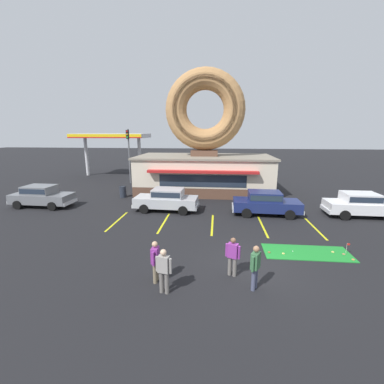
% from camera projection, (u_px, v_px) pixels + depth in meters
% --- Properties ---
extents(ground_plane, '(160.00, 160.00, 0.00)m').
position_uv_depth(ground_plane, '(254.00, 268.00, 10.58)').
color(ground_plane, black).
extents(donut_shop_building, '(12.30, 6.75, 10.96)m').
position_uv_depth(donut_shop_building, '(204.00, 152.00, 23.51)').
color(donut_shop_building, brown).
rests_on(donut_shop_building, ground).
extents(putting_mat, '(3.91, 1.58, 0.03)m').
position_uv_depth(putting_mat, '(307.00, 253.00, 11.92)').
color(putting_mat, '#1E842D').
rests_on(putting_mat, ground).
extents(mini_donut_near_left, '(0.13, 0.13, 0.04)m').
position_uv_depth(mini_donut_near_left, '(283.00, 254.00, 11.75)').
color(mini_donut_near_left, '#E5C666').
rests_on(mini_donut_near_left, putting_mat).
extents(mini_donut_near_right, '(0.13, 0.13, 0.04)m').
position_uv_depth(mini_donut_near_right, '(333.00, 252.00, 11.91)').
color(mini_donut_near_right, '#E5C666').
rests_on(mini_donut_near_right, putting_mat).
extents(mini_donut_mid_left, '(0.13, 0.13, 0.04)m').
position_uv_depth(mini_donut_mid_left, '(353.00, 260.00, 11.19)').
color(mini_donut_mid_left, '#D17F47').
rests_on(mini_donut_mid_left, putting_mat).
extents(mini_donut_mid_centre, '(0.13, 0.13, 0.04)m').
position_uv_depth(mini_donut_mid_centre, '(344.00, 254.00, 11.69)').
color(mini_donut_mid_centre, '#A5724C').
rests_on(mini_donut_mid_centre, putting_mat).
extents(mini_donut_mid_right, '(0.13, 0.13, 0.04)m').
position_uv_depth(mini_donut_mid_right, '(269.00, 252.00, 11.87)').
color(mini_donut_mid_right, brown).
rests_on(mini_donut_mid_right, putting_mat).
extents(golf_ball, '(0.04, 0.04, 0.04)m').
position_uv_depth(golf_ball, '(293.00, 251.00, 11.97)').
color(golf_ball, white).
rests_on(golf_ball, putting_mat).
extents(putting_flag_pin, '(0.13, 0.01, 0.55)m').
position_uv_depth(putting_flag_pin, '(348.00, 246.00, 11.61)').
color(putting_flag_pin, silver).
rests_on(putting_flag_pin, putting_mat).
extents(car_white, '(4.58, 2.03, 1.60)m').
position_uv_depth(car_white, '(361.00, 204.00, 16.89)').
color(car_white, silver).
rests_on(car_white, ground).
extents(car_silver, '(4.64, 2.14, 1.60)m').
position_uv_depth(car_silver, '(167.00, 199.00, 18.18)').
color(car_silver, '#B2B5BA').
rests_on(car_silver, ground).
extents(car_navy, '(4.61, 2.08, 1.60)m').
position_uv_depth(car_navy, '(266.00, 202.00, 17.30)').
color(car_navy, navy).
rests_on(car_navy, ground).
extents(car_grey, '(4.61, 2.09, 1.60)m').
position_uv_depth(car_grey, '(41.00, 195.00, 19.18)').
color(car_grey, slate).
rests_on(car_grey, ground).
extents(pedestrian_blue_sweater_man, '(0.39, 0.53, 1.66)m').
position_uv_depth(pedestrian_blue_sweater_man, '(255.00, 266.00, 8.98)').
color(pedestrian_blue_sweater_man, '#474C66').
rests_on(pedestrian_blue_sweater_man, ground).
extents(pedestrian_hooded_kid, '(0.58, 0.32, 1.64)m').
position_uv_depth(pedestrian_hooded_kid, '(164.00, 269.00, 8.76)').
color(pedestrian_hooded_kid, slate).
rests_on(pedestrian_hooded_kid, ground).
extents(pedestrian_leather_jacket_man, '(0.25, 0.60, 1.62)m').
position_uv_depth(pedestrian_leather_jacket_man, '(155.00, 260.00, 9.43)').
color(pedestrian_leather_jacket_man, '#7F7056').
rests_on(pedestrian_leather_jacket_man, ground).
extents(pedestrian_clipboard_woman, '(0.56, 0.37, 1.57)m').
position_uv_depth(pedestrian_clipboard_woman, '(233.00, 255.00, 9.85)').
color(pedestrian_clipboard_woman, slate).
rests_on(pedestrian_clipboard_woman, ground).
extents(trash_bin, '(0.57, 0.57, 0.97)m').
position_uv_depth(trash_bin, '(123.00, 192.00, 22.00)').
color(trash_bin, '#232833').
rests_on(trash_bin, ground).
extents(traffic_light_pole, '(0.28, 0.47, 5.80)m').
position_uv_depth(traffic_light_pole, '(129.00, 149.00, 27.41)').
color(traffic_light_pole, '#595B60').
rests_on(traffic_light_pole, ground).
extents(gas_station_canopy, '(9.00, 4.46, 5.30)m').
position_uv_depth(gas_station_canopy, '(111.00, 137.00, 32.06)').
color(gas_station_canopy, silver).
rests_on(gas_station_canopy, ground).
extents(parking_stripe_far_left, '(0.12, 3.60, 0.01)m').
position_uv_depth(parking_stripe_far_left, '(117.00, 221.00, 16.17)').
color(parking_stripe_far_left, yellow).
rests_on(parking_stripe_far_left, ground).
extents(parking_stripe_left, '(0.12, 3.60, 0.01)m').
position_uv_depth(parking_stripe_left, '(164.00, 223.00, 15.88)').
color(parking_stripe_left, yellow).
rests_on(parking_stripe_left, ground).
extents(parking_stripe_mid_left, '(0.12, 3.60, 0.01)m').
position_uv_depth(parking_stripe_mid_left, '(212.00, 224.00, 15.60)').
color(parking_stripe_mid_left, yellow).
rests_on(parking_stripe_mid_left, ground).
extents(parking_stripe_centre, '(0.12, 3.60, 0.01)m').
position_uv_depth(parking_stripe_centre, '(263.00, 226.00, 15.31)').
color(parking_stripe_centre, yellow).
rests_on(parking_stripe_centre, ground).
extents(parking_stripe_mid_right, '(0.12, 3.60, 0.01)m').
position_uv_depth(parking_stripe_mid_right, '(315.00, 228.00, 15.03)').
color(parking_stripe_mid_right, yellow).
rests_on(parking_stripe_mid_right, ground).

